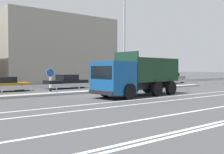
% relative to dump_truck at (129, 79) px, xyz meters
% --- Properties ---
extents(ground_plane, '(320.00, 320.00, 0.00)m').
position_rel_dump_truck_xyz_m(ground_plane, '(-0.98, 2.25, -1.26)').
color(ground_plane, '#424244').
extents(lane_strip_0, '(55.45, 0.16, 0.01)m').
position_rel_dump_truck_xyz_m(lane_strip_0, '(0.99, -1.71, -1.26)').
color(lane_strip_0, silver).
rests_on(lane_strip_0, ground_plane).
extents(lane_strip_1, '(55.45, 0.16, 0.01)m').
position_rel_dump_truck_xyz_m(lane_strip_1, '(0.99, -3.34, -1.26)').
color(lane_strip_1, silver).
rests_on(lane_strip_1, ground_plane).
extents(median_island, '(30.50, 1.10, 0.18)m').
position_rel_dump_truck_xyz_m(median_island, '(-0.98, 4.34, -1.17)').
color(median_island, gray).
rests_on(median_island, ground_plane).
extents(median_guardrail, '(55.45, 0.09, 0.78)m').
position_rel_dump_truck_xyz_m(median_guardrail, '(-0.98, 5.35, -0.69)').
color(median_guardrail, '#9EA0A5').
rests_on(median_guardrail, ground_plane).
extents(dump_truck, '(7.48, 3.16, 3.22)m').
position_rel_dump_truck_xyz_m(dump_truck, '(0.00, 0.00, 0.00)').
color(dump_truck, '#144C8C').
rests_on(dump_truck, ground_plane).
extents(median_road_sign, '(0.65, 0.16, 2.03)m').
position_rel_dump_truck_xyz_m(median_road_sign, '(-4.08, 4.34, -0.22)').
color(median_road_sign, white).
rests_on(median_road_sign, ground_plane).
extents(street_lamp_1, '(0.71, 2.35, 10.83)m').
position_rel_dump_truck_xyz_m(street_lamp_1, '(3.20, 4.16, 4.67)').
color(street_lamp_1, '#ADADB2').
rests_on(street_lamp_1, ground_plane).
extents(parked_car_3, '(4.65, 1.91, 1.31)m').
position_rel_dump_truck_xyz_m(parked_car_3, '(-6.07, 9.85, -0.59)').
color(parked_car_3, '#B27A14').
rests_on(parked_car_3, ground_plane).
extents(parked_car_4, '(4.32, 2.21, 1.44)m').
position_rel_dump_truck_xyz_m(parked_car_4, '(0.25, 10.04, -0.54)').
color(parked_car_4, black).
rests_on(parked_car_4, ground_plane).
extents(parked_car_5, '(4.13, 2.07, 1.41)m').
position_rel_dump_truck_xyz_m(parked_car_5, '(6.41, 9.27, -0.55)').
color(parked_car_5, '#A3A3A8').
rests_on(parked_car_5, ground_plane).
extents(parked_car_6, '(4.04, 2.04, 1.55)m').
position_rel_dump_truck_xyz_m(parked_car_6, '(11.77, 9.88, -0.50)').
color(parked_car_6, maroon).
rests_on(parked_car_6, ground_plane).
extents(parked_car_7, '(4.07, 2.00, 1.45)m').
position_rel_dump_truck_xyz_m(parked_car_7, '(16.61, 9.81, -0.52)').
color(parked_car_7, gray).
rests_on(parked_car_7, ground_plane).
extents(background_building_1, '(16.71, 11.74, 9.80)m').
position_rel_dump_truck_xyz_m(background_building_1, '(5.24, 24.13, 3.64)').
color(background_building_1, gray).
rests_on(background_building_1, ground_plane).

